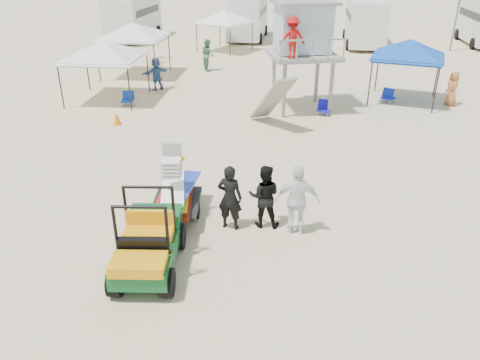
# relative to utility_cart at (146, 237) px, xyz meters

# --- Properties ---
(ground) EXTENTS (140.00, 140.00, 0.00)m
(ground) POSITION_rel_utility_cart_xyz_m (1.25, -0.79, -0.86)
(ground) COLOR beige
(ground) RESTS_ON ground
(utility_cart) EXTENTS (1.49, 2.56, 1.85)m
(utility_cart) POSITION_rel_utility_cart_xyz_m (0.00, 0.00, 0.00)
(utility_cart) COLOR #0B4C1F
(utility_cart) RESTS_ON ground
(surf_trailer) EXTENTS (1.41, 2.31, 1.91)m
(surf_trailer) POSITION_rel_utility_cart_xyz_m (0.00, 2.33, -0.08)
(surf_trailer) COLOR black
(surf_trailer) RESTS_ON ground
(man_left) EXTENTS (0.69, 0.50, 1.75)m
(man_left) POSITION_rel_utility_cart_xyz_m (1.52, 2.03, 0.02)
(man_left) COLOR black
(man_left) RESTS_ON ground
(man_mid) EXTENTS (0.84, 0.66, 1.70)m
(man_mid) POSITION_rel_utility_cart_xyz_m (2.37, 2.28, -0.01)
(man_mid) COLOR black
(man_mid) RESTS_ON ground
(man_right) EXTENTS (1.12, 0.51, 1.87)m
(man_right) POSITION_rel_utility_cart_xyz_m (3.22, 2.03, 0.07)
(man_right) COLOR white
(man_right) RESTS_ON ground
(lifeguard_tower) EXTENTS (3.50, 3.50, 4.49)m
(lifeguard_tower) POSITION_rel_utility_cart_xyz_m (2.93, 12.58, 2.49)
(lifeguard_tower) COLOR gray
(lifeguard_tower) RESTS_ON ground
(canopy_blue) EXTENTS (3.57, 3.57, 3.29)m
(canopy_blue) POSITION_rel_utility_cart_xyz_m (7.77, 14.40, 1.88)
(canopy_blue) COLOR black
(canopy_blue) RESTS_ON ground
(canopy_white_a) EXTENTS (3.48, 3.48, 3.17)m
(canopy_white_a) POSITION_rel_utility_cart_xyz_m (-6.15, 12.65, 1.76)
(canopy_white_a) COLOR black
(canopy_white_a) RESTS_ON ground
(canopy_white_b) EXTENTS (3.42, 3.42, 3.32)m
(canopy_white_b) POSITION_rel_utility_cart_xyz_m (-6.47, 17.52, 1.91)
(canopy_white_b) COLOR black
(canopy_white_b) RESTS_ON ground
(canopy_white_c) EXTENTS (3.95, 3.95, 3.18)m
(canopy_white_c) POSITION_rel_utility_cart_xyz_m (-2.68, 25.31, 1.77)
(canopy_white_c) COLOR black
(canopy_white_c) RESTS_ON ground
(umbrella_a) EXTENTS (2.02, 2.05, 1.75)m
(umbrella_a) POSITION_rel_utility_cart_xyz_m (-4.09, 14.70, 0.01)
(umbrella_a) COLOR #B71413
(umbrella_a) RESTS_ON ground
(umbrella_b) EXTENTS (2.83, 2.84, 1.84)m
(umbrella_b) POSITION_rel_utility_cart_xyz_m (-6.41, 19.89, 0.06)
(umbrella_b) COLOR gold
(umbrella_b) RESTS_ON ground
(cone_near) EXTENTS (0.34, 0.34, 0.50)m
(cone_near) POSITION_rel_utility_cart_xyz_m (-0.93, 6.10, -0.61)
(cone_near) COLOR orange
(cone_near) RESTS_ON ground
(cone_far) EXTENTS (0.34, 0.34, 0.50)m
(cone_far) POSITION_rel_utility_cart_xyz_m (-4.40, 9.26, -0.61)
(cone_far) COLOR orange
(cone_far) RESTS_ON ground
(beach_chair_a) EXTENTS (0.66, 0.72, 0.64)m
(beach_chair_a) POSITION_rel_utility_cart_xyz_m (-4.93, 11.96, -0.55)
(beach_chair_a) COLOR #0E38A1
(beach_chair_a) RESTS_ON ground
(beach_chair_b) EXTENTS (0.66, 0.72, 0.64)m
(beach_chair_b) POSITION_rel_utility_cart_xyz_m (4.07, 11.85, -0.55)
(beach_chair_b) COLOR #1210B7
(beach_chair_b) RESTS_ON ground
(beach_chair_c) EXTENTS (0.73, 0.83, 0.64)m
(beach_chair_c) POSITION_rel_utility_cart_xyz_m (7.11, 14.19, -0.55)
(beach_chair_c) COLOR #1028B7
(beach_chair_c) RESTS_ON ground
(rv_far_left) EXTENTS (2.64, 6.80, 3.25)m
(rv_far_left) POSITION_rel_utility_cart_xyz_m (-10.75, 29.21, 0.94)
(rv_far_left) COLOR silver
(rv_far_left) RESTS_ON ground
(rv_mid_left) EXTENTS (2.65, 6.50, 3.25)m
(rv_mid_left) POSITION_rel_utility_cart_xyz_m (-1.75, 30.71, 0.94)
(rv_mid_left) COLOR silver
(rv_mid_left) RESTS_ON ground
(rv_mid_right) EXTENTS (2.64, 7.00, 3.25)m
(rv_mid_right) POSITION_rel_utility_cart_xyz_m (7.25, 29.21, 0.94)
(rv_mid_right) COLOR silver
(rv_mid_right) RESTS_ON ground
(distant_beachgoers) EXTENTS (15.25, 6.27, 1.83)m
(distant_beachgoers) POSITION_rel_utility_cart_xyz_m (-0.73, 16.35, -0.01)
(distant_beachgoers) COLOR #4B7E5F
(distant_beachgoers) RESTS_ON ground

